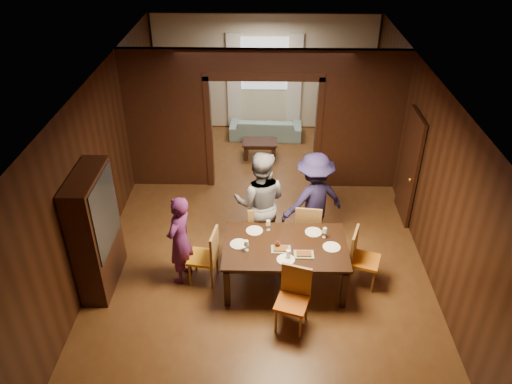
{
  "coord_description": "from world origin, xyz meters",
  "views": [
    {
      "loc": [
        0.05,
        -7.53,
        5.58
      ],
      "look_at": [
        -0.11,
        -0.4,
        1.05
      ],
      "focal_mm": 35.0,
      "sensor_mm": 36.0,
      "label": 1
    }
  ],
  "objects_px": {
    "coffee_table": "(260,149)",
    "chair_far_r": "(308,226)",
    "chair_far_l": "(258,226)",
    "hutch": "(95,232)",
    "person_grey": "(260,203)",
    "dining_table": "(285,264)",
    "chair_near": "(292,301)",
    "person_purple": "(180,240)",
    "person_navy": "(314,200)",
    "chair_right": "(365,259)",
    "chair_left": "(203,256)",
    "sofa": "(266,128)"
  },
  "relations": [
    {
      "from": "person_grey",
      "to": "chair_near",
      "type": "bearing_deg",
      "value": 108.59
    },
    {
      "from": "person_grey",
      "to": "coffee_table",
      "type": "relative_size",
      "value": 2.35
    },
    {
      "from": "chair_left",
      "to": "chair_far_l",
      "type": "height_order",
      "value": "same"
    },
    {
      "from": "dining_table",
      "to": "chair_right",
      "type": "bearing_deg",
      "value": 1.49
    },
    {
      "from": "person_navy",
      "to": "dining_table",
      "type": "distance_m",
      "value": 1.3
    },
    {
      "from": "dining_table",
      "to": "hutch",
      "type": "height_order",
      "value": "hutch"
    },
    {
      "from": "chair_far_r",
      "to": "chair_near",
      "type": "distance_m",
      "value": 1.85
    },
    {
      "from": "person_navy",
      "to": "chair_far_r",
      "type": "height_order",
      "value": "person_navy"
    },
    {
      "from": "chair_left",
      "to": "chair_right",
      "type": "height_order",
      "value": "same"
    },
    {
      "from": "person_navy",
      "to": "hutch",
      "type": "height_order",
      "value": "hutch"
    },
    {
      "from": "chair_right",
      "to": "chair_far_l",
      "type": "relative_size",
      "value": 1.0
    },
    {
      "from": "person_grey",
      "to": "chair_left",
      "type": "height_order",
      "value": "person_grey"
    },
    {
      "from": "sofa",
      "to": "chair_right",
      "type": "relative_size",
      "value": 1.83
    },
    {
      "from": "chair_left",
      "to": "hutch",
      "type": "height_order",
      "value": "hutch"
    },
    {
      "from": "chair_far_l",
      "to": "chair_near",
      "type": "xyz_separation_m",
      "value": [
        0.51,
        -1.78,
        0.0
      ]
    },
    {
      "from": "chair_left",
      "to": "chair_near",
      "type": "height_order",
      "value": "same"
    },
    {
      "from": "person_navy",
      "to": "chair_right",
      "type": "xyz_separation_m",
      "value": [
        0.76,
        -1.05,
        -0.4
      ]
    },
    {
      "from": "person_grey",
      "to": "person_navy",
      "type": "relative_size",
      "value": 1.06
    },
    {
      "from": "coffee_table",
      "to": "chair_near",
      "type": "bearing_deg",
      "value": -84.17
    },
    {
      "from": "chair_left",
      "to": "hutch",
      "type": "relative_size",
      "value": 0.48
    },
    {
      "from": "dining_table",
      "to": "hutch",
      "type": "distance_m",
      "value": 2.97
    },
    {
      "from": "person_purple",
      "to": "person_grey",
      "type": "height_order",
      "value": "person_grey"
    },
    {
      "from": "person_purple",
      "to": "chair_far_l",
      "type": "xyz_separation_m",
      "value": [
        1.21,
        0.78,
        -0.29
      ]
    },
    {
      "from": "chair_left",
      "to": "chair_far_l",
      "type": "relative_size",
      "value": 1.0
    },
    {
      "from": "hutch",
      "to": "chair_near",
      "type": "bearing_deg",
      "value": -16.64
    },
    {
      "from": "dining_table",
      "to": "chair_far_r",
      "type": "xyz_separation_m",
      "value": [
        0.42,
        0.9,
        0.1
      ]
    },
    {
      "from": "person_navy",
      "to": "sofa",
      "type": "height_order",
      "value": "person_navy"
    },
    {
      "from": "dining_table",
      "to": "chair_near",
      "type": "bearing_deg",
      "value": -85.18
    },
    {
      "from": "chair_far_l",
      "to": "hutch",
      "type": "height_order",
      "value": "hutch"
    },
    {
      "from": "sofa",
      "to": "chair_left",
      "type": "xyz_separation_m",
      "value": [
        -0.98,
        -5.27,
        0.23
      ]
    },
    {
      "from": "person_purple",
      "to": "chair_right",
      "type": "xyz_separation_m",
      "value": [
        2.92,
        -0.05,
        -0.29
      ]
    },
    {
      "from": "person_purple",
      "to": "chair_far_r",
      "type": "relative_size",
      "value": 1.59
    },
    {
      "from": "person_navy",
      "to": "chair_far_l",
      "type": "height_order",
      "value": "person_navy"
    },
    {
      "from": "person_purple",
      "to": "chair_far_r",
      "type": "height_order",
      "value": "person_purple"
    },
    {
      "from": "person_grey",
      "to": "chair_left",
      "type": "distance_m",
      "value": 1.33
    },
    {
      "from": "chair_right",
      "to": "chair_far_l",
      "type": "xyz_separation_m",
      "value": [
        -1.7,
        0.83,
        0.0
      ]
    },
    {
      "from": "person_purple",
      "to": "person_grey",
      "type": "distance_m",
      "value": 1.5
    },
    {
      "from": "coffee_table",
      "to": "chair_near",
      "type": "distance_m",
      "value": 5.24
    },
    {
      "from": "person_purple",
      "to": "chair_right",
      "type": "height_order",
      "value": "person_purple"
    },
    {
      "from": "person_purple",
      "to": "chair_near",
      "type": "distance_m",
      "value": 2.01
    },
    {
      "from": "person_purple",
      "to": "hutch",
      "type": "distance_m",
      "value": 1.28
    },
    {
      "from": "person_grey",
      "to": "chair_near",
      "type": "relative_size",
      "value": 1.94
    },
    {
      "from": "person_navy",
      "to": "chair_left",
      "type": "relative_size",
      "value": 1.83
    },
    {
      "from": "person_purple",
      "to": "person_navy",
      "type": "distance_m",
      "value": 2.38
    },
    {
      "from": "person_purple",
      "to": "chair_near",
      "type": "bearing_deg",
      "value": 81.35
    },
    {
      "from": "person_grey",
      "to": "coffee_table",
      "type": "bearing_deg",
      "value": -85.21
    },
    {
      "from": "coffee_table",
      "to": "chair_far_r",
      "type": "height_order",
      "value": "chair_far_r"
    },
    {
      "from": "chair_right",
      "to": "hutch",
      "type": "relative_size",
      "value": 0.48
    },
    {
      "from": "person_grey",
      "to": "chair_near",
      "type": "distance_m",
      "value": 1.95
    },
    {
      "from": "dining_table",
      "to": "person_navy",
      "type": "bearing_deg",
      "value": 64.74
    }
  ]
}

